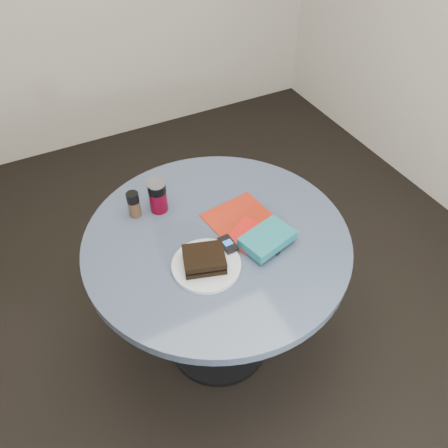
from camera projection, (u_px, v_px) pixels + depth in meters
name	position (u px, v px, depth m)	size (l,w,h in m)	color
ground	(219.00, 340.00, 2.16)	(4.00, 4.00, 0.00)	black
table	(217.00, 264.00, 1.74)	(1.00, 1.00, 0.75)	black
plate	(206.00, 265.00, 1.52)	(0.24, 0.24, 0.02)	silver
sandwich	(204.00, 259.00, 1.50)	(0.17, 0.16, 0.05)	black
soda_can	(158.00, 196.00, 1.69)	(0.09, 0.09, 0.13)	maroon
pepper_grinder	(134.00, 204.00, 1.67)	(0.05, 0.05, 0.11)	#48311F
magazine	(237.00, 216.00, 1.70)	(0.24, 0.18, 0.00)	maroon
red_book	(246.00, 235.00, 1.62)	(0.16, 0.10, 0.01)	red
novel	(267.00, 239.00, 1.57)	(0.19, 0.12, 0.04)	#16626C
mp3_player	(228.00, 244.00, 1.57)	(0.05, 0.08, 0.01)	black
headphones	(267.00, 251.00, 1.56)	(0.10, 0.08, 0.02)	black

